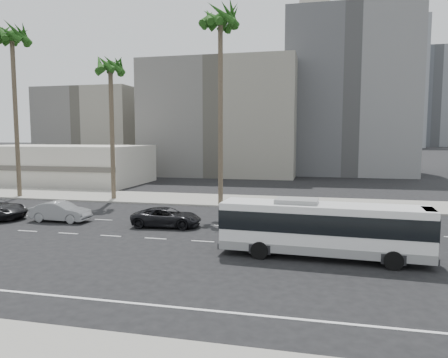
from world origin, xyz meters
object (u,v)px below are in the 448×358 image
(car_a, at_px, (167,217))
(palm_mid, at_px, (110,69))
(city_bus, at_px, (323,227))
(palm_far, at_px, (12,40))
(car_b, at_px, (61,212))
(palm_near, at_px, (220,24))

(car_a, bearing_deg, palm_mid, 37.76)
(city_bus, bearing_deg, palm_far, 156.75)
(car_b, distance_m, palm_mid, 15.84)
(city_bus, relative_size, car_b, 2.40)
(palm_far, bearing_deg, palm_near, -0.74)
(car_b, xyz_separation_m, palm_far, (-11.43, 9.77, 14.99))
(palm_near, distance_m, palm_far, 21.21)
(car_a, distance_m, palm_mid, 18.41)
(palm_far, bearing_deg, city_bus, -26.33)
(car_b, relative_size, palm_near, 0.25)
(city_bus, height_order, palm_far, palm_far)
(car_b, xyz_separation_m, palm_mid, (-1.25, 10.43, 11.86))
(car_b, relative_size, palm_mid, 0.31)
(car_a, bearing_deg, palm_far, 59.07)
(city_bus, distance_m, palm_far, 36.43)
(city_bus, distance_m, palm_mid, 27.56)
(car_b, height_order, palm_far, palm_far)
(city_bus, distance_m, car_b, 19.37)
(city_bus, xyz_separation_m, palm_near, (-8.89, 14.62, 14.33))
(city_bus, relative_size, palm_far, 0.61)
(city_bus, relative_size, palm_mid, 0.75)
(city_bus, xyz_separation_m, palm_mid, (-19.91, 15.55, 11.01))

